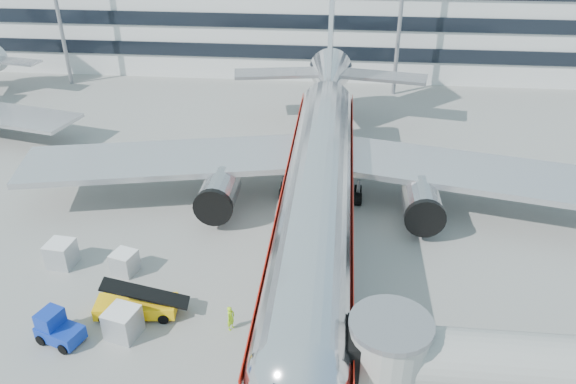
# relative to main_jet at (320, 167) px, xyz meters

# --- Properties ---
(ground) EXTENTS (180.00, 180.00, 0.00)m
(ground) POSITION_rel_main_jet_xyz_m (0.00, -11.72, -4.23)
(ground) COLOR gray
(ground) RESTS_ON ground
(lead_in_line) EXTENTS (0.25, 70.00, 0.01)m
(lead_in_line) POSITION_rel_main_jet_xyz_m (0.00, -1.72, -4.23)
(lead_in_line) COLOR #DC9F0B
(lead_in_line) RESTS_ON ground
(main_jet) EXTENTS (50.95, 48.70, 16.06)m
(main_jet) POSITION_rel_main_jet_xyz_m (0.00, 0.00, 0.00)
(main_jet) COLOR silver
(main_jet) RESTS_ON ground
(jet_bridge) EXTENTS (17.80, 4.50, 7.00)m
(jet_bridge) POSITION_rel_main_jet_xyz_m (12.18, -19.72, -0.36)
(jet_bridge) COLOR silver
(jet_bridge) RESTS_ON ground
(terminal) EXTENTS (150.00, 24.25, 15.60)m
(terminal) POSITION_rel_main_jet_xyz_m (0.00, 46.23, 3.57)
(terminal) COLOR silver
(terminal) RESTS_ON ground
(belt_loader) EXTENTS (5.40, 2.39, 2.54)m
(belt_loader) POSITION_rel_main_jet_xyz_m (-10.86, -13.59, -3.51)
(belt_loader) COLOR yellow
(belt_loader) RESTS_ON ground
(baggage_tug) EXTENTS (3.04, 2.41, 2.01)m
(baggage_tug) POSITION_rel_main_jet_xyz_m (-14.76, -16.25, -3.36)
(baggage_tug) COLOR #0E2DA0
(baggage_tug) RESTS_ON ground
(cargo_container_left) EXTENTS (1.86, 1.86, 1.61)m
(cargo_container_left) POSITION_rel_main_jet_xyz_m (-13.12, -9.39, -3.43)
(cargo_container_left) COLOR #B7B9BE
(cargo_container_left) RESTS_ON ground
(cargo_container_right) EXTENTS (1.91, 1.91, 1.87)m
(cargo_container_right) POSITION_rel_main_jet_xyz_m (-17.89, -9.00, -3.30)
(cargo_container_right) COLOR #B7B9BE
(cargo_container_right) RESTS_ON ground
(cargo_container_front) EXTENTS (2.17, 2.17, 1.89)m
(cargo_container_front) POSITION_rel_main_jet_xyz_m (-11.01, -15.46, -3.28)
(cargo_container_front) COLOR #B7B9BE
(cargo_container_front) RESTS_ON ground
(ramp_worker) EXTENTS (0.63, 0.73, 1.68)m
(ramp_worker) POSITION_rel_main_jet_xyz_m (-4.68, -14.29, -3.40)
(ramp_worker) COLOR #A7E518
(ramp_worker) RESTS_ON ground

